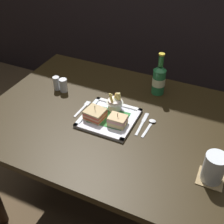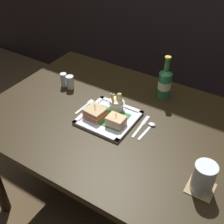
# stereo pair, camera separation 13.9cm
# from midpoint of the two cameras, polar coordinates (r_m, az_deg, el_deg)

# --- Properties ---
(ground_plane) EXTENTS (6.00, 6.00, 0.00)m
(ground_plane) POSITION_cam_midpoint_polar(r_m,az_deg,el_deg) (1.96, 2.60, -17.95)
(ground_plane) COLOR brown
(dining_table) EXTENTS (1.29, 0.92, 0.73)m
(dining_table) POSITION_cam_midpoint_polar(r_m,az_deg,el_deg) (1.48, 3.30, -3.99)
(dining_table) COLOR black
(dining_table) RESTS_ON ground_plane
(square_plate) EXTENTS (0.26, 0.26, 0.02)m
(square_plate) POSITION_cam_midpoint_polar(r_m,az_deg,el_deg) (1.40, 2.20, -1.30)
(square_plate) COLOR silver
(square_plate) RESTS_ON dining_table
(sandwich_half_left) EXTENTS (0.10, 0.09, 0.08)m
(sandwich_half_left) POSITION_cam_midpoint_polar(r_m,az_deg,el_deg) (1.39, -0.52, -0.27)
(sandwich_half_left) COLOR tan
(sandwich_half_left) RESTS_ON square_plate
(sandwich_half_right) EXTENTS (0.08, 0.07, 0.07)m
(sandwich_half_right) POSITION_cam_midpoint_polar(r_m,az_deg,el_deg) (1.34, 3.76, -1.94)
(sandwich_half_right) COLOR #D3B38A
(sandwich_half_right) RESTS_ON square_plate
(fries_cup) EXTENTS (0.09, 0.09, 0.11)m
(fries_cup) POSITION_cam_midpoint_polar(r_m,az_deg,el_deg) (1.43, 3.66, 1.76)
(fries_cup) COLOR white
(fries_cup) RESTS_ON square_plate
(beer_bottle) EXTENTS (0.07, 0.07, 0.24)m
(beer_bottle) POSITION_cam_midpoint_polar(r_m,az_deg,el_deg) (1.56, 12.99, 5.66)
(beer_bottle) COLOR #246F3D
(beer_bottle) RESTS_ON dining_table
(drink_coaster) EXTENTS (0.10, 0.10, 0.00)m
(drink_coaster) POSITION_cam_midpoint_polar(r_m,az_deg,el_deg) (1.19, 20.48, -14.14)
(drink_coaster) COLOR #93784C
(drink_coaster) RESTS_ON dining_table
(water_glass) EXTENTS (0.08, 0.08, 0.12)m
(water_glass) POSITION_cam_midpoint_polar(r_m,az_deg,el_deg) (1.15, 21.07, -12.47)
(water_glass) COLOR silver
(water_glass) RESTS_ON dining_table
(fork) EXTENTS (0.03, 0.14, 0.00)m
(fork) POSITION_cam_midpoint_polar(r_m,az_deg,el_deg) (1.49, -2.62, 1.15)
(fork) COLOR silver
(fork) RESTS_ON dining_table
(knife) EXTENTS (0.02, 0.18, 0.00)m
(knife) POSITION_cam_midpoint_polar(r_m,az_deg,el_deg) (1.38, 8.76, -2.74)
(knife) COLOR silver
(knife) RESTS_ON dining_table
(spoon) EXTENTS (0.03, 0.14, 0.01)m
(spoon) POSITION_cam_midpoint_polar(r_m,az_deg,el_deg) (1.38, 10.39, -3.03)
(spoon) COLOR silver
(spoon) RESTS_ON dining_table
(salt_shaker) EXTENTS (0.04, 0.04, 0.08)m
(salt_shaker) POSITION_cam_midpoint_polar(r_m,az_deg,el_deg) (1.65, -7.17, 6.16)
(salt_shaker) COLOR silver
(salt_shaker) RESTS_ON dining_table
(pepper_shaker) EXTENTS (0.04, 0.04, 0.08)m
(pepper_shaker) POSITION_cam_midpoint_polar(r_m,az_deg,el_deg) (1.62, -5.90, 5.69)
(pepper_shaker) COLOR silver
(pepper_shaker) RESTS_ON dining_table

